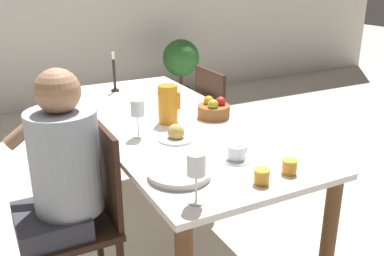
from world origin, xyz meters
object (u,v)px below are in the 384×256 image
object	(u,v)px
chair_person_side	(82,215)
jam_jar_amber	(262,176)
fruit_bowl	(214,110)
potted_plant	(181,61)
wine_glass_juice	(196,167)
bread_plate	(176,135)
chair_opposite	(224,124)
wine_glass_water	(137,110)
red_pitcher	(168,104)
candlestick_tall	(114,77)
teacup_near_person	(236,154)
serving_tray	(180,174)
jam_jar_red	(290,166)
person_seated	(59,178)

from	to	relation	value
chair_person_side	jam_jar_amber	bearing A→B (deg)	-128.57
fruit_bowl	potted_plant	distance (m)	2.78
wine_glass_juice	fruit_bowl	bearing A→B (deg)	55.95
bread_plate	chair_opposite	bearing A→B (deg)	43.57
chair_opposite	wine_glass_water	size ratio (longest dim) A/B	4.50
wine_glass_juice	red_pitcher	bearing A→B (deg)	72.05
red_pitcher	candlestick_tall	size ratio (longest dim) A/B	0.78
jam_jar_amber	chair_person_side	bearing A→B (deg)	141.43
chair_person_side	teacup_near_person	size ratio (longest dim) A/B	6.21
serving_tray	jam_jar_red	xyz separation A→B (m)	(0.43, -0.19, 0.02)
wine_glass_juice	potted_plant	xyz separation A→B (m)	(1.60, 3.39, -0.36)
wine_glass_water	jam_jar_amber	world-z (taller)	wine_glass_water
teacup_near_person	bread_plate	world-z (taller)	bread_plate
chair_opposite	person_seated	xyz separation A→B (m)	(-1.33, -0.79, 0.22)
chair_opposite	person_seated	size ratio (longest dim) A/B	0.76
chair_opposite	candlestick_tall	bearing A→B (deg)	-118.71
teacup_near_person	candlestick_tall	bearing A→B (deg)	94.73
teacup_near_person	jam_jar_red	world-z (taller)	teacup_near_person
chair_opposite	potted_plant	world-z (taller)	chair_opposite
chair_opposite	potted_plant	xyz separation A→B (m)	(0.68, 2.10, 0.03)
red_pitcher	wine_glass_water	distance (m)	0.26
red_pitcher	fruit_bowl	size ratio (longest dim) A/B	1.15
wine_glass_juice	candlestick_tall	bearing A→B (deg)	82.27
chair_opposite	jam_jar_red	distance (m)	1.37
chair_opposite	teacup_near_person	bearing A→B (deg)	-29.12
jam_jar_amber	fruit_bowl	bearing A→B (deg)	72.86
bread_plate	jam_jar_amber	bearing A→B (deg)	-80.68
bread_plate	potted_plant	world-z (taller)	bread_plate
wine_glass_water	jam_jar_red	size ratio (longest dim) A/B	2.91
person_seated	jam_jar_red	world-z (taller)	person_seated
teacup_near_person	potted_plant	distance (m)	3.39
chair_opposite	bread_plate	xyz separation A→B (m)	(-0.71, -0.68, 0.27)
jam_jar_amber	person_seated	bearing A→B (deg)	145.86
serving_tray	potted_plant	size ratio (longest dim) A/B	0.35
wine_glass_water	teacup_near_person	bearing A→B (deg)	-59.28
serving_tray	teacup_near_person	bearing A→B (deg)	6.45
bread_plate	jam_jar_amber	xyz separation A→B (m)	(0.10, -0.60, 0.01)
red_pitcher	wine_glass_water	world-z (taller)	red_pitcher
chair_opposite	person_seated	distance (m)	1.57
person_seated	potted_plant	size ratio (longest dim) A/B	1.52
chair_opposite	fruit_bowl	distance (m)	0.65
red_pitcher	wine_glass_juice	size ratio (longest dim) A/B	1.10
serving_tray	jam_jar_red	distance (m)	0.47
red_pitcher	teacup_near_person	world-z (taller)	red_pitcher
chair_person_side	person_seated	xyz separation A→B (m)	(-0.09, -0.02, 0.22)
person_seated	wine_glass_juice	distance (m)	0.67
person_seated	jam_jar_red	xyz separation A→B (m)	(0.88, -0.47, 0.06)
person_seated	teacup_near_person	size ratio (longest dim) A/B	8.17
jam_jar_amber	jam_jar_red	xyz separation A→B (m)	(0.16, 0.02, 0.00)
chair_person_side	red_pitcher	size ratio (longest dim) A/B	4.08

